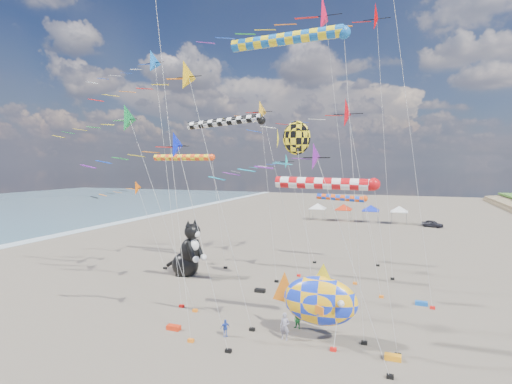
{
  "coord_description": "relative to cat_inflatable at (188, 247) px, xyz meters",
  "views": [
    {
      "loc": [
        9.31,
        -16.86,
        10.91
      ],
      "look_at": [
        -1.26,
        12.0,
        8.76
      ],
      "focal_mm": 28.0,
      "sensor_mm": 36.0,
      "label": 1
    }
  ],
  "objects": [
    {
      "name": "delta_kite_0",
      "position": [
        5.5,
        3.42,
        13.16
      ],
      "size": [
        11.9,
        2.29,
        17.39
      ],
      "color": "gold",
      "rests_on": "ground"
    },
    {
      "name": "delta_kite_1",
      "position": [
        14.9,
        -13.05,
        8.11
      ],
      "size": [
        9.03,
        1.59,
        12.12
      ],
      "color": "#70188A",
      "rests_on": "ground"
    },
    {
      "name": "delta_kite_2",
      "position": [
        -9.02,
        1.32,
        5.17
      ],
      "size": [
        10.52,
        1.71,
        9.2
      ],
      "color": "#FC6007",
      "rests_on": "ground"
    },
    {
      "name": "delta_kite_4",
      "position": [
        12.34,
        2.69,
        21.03
      ],
      "size": [
        14.81,
        3.24,
        25.66
      ],
      "color": "#EC0F3B",
      "rests_on": "ground"
    },
    {
      "name": "delta_kite_5",
      "position": [
        6.3,
        -10.02,
        13.68
      ],
      "size": [
        10.89,
        2.13,
        17.86
      ],
      "color": "#F0B013",
      "rests_on": "ground"
    },
    {
      "name": "delta_kite_6",
      "position": [
        0.74,
        -7.84,
        15.68
      ],
      "size": [
        8.31,
        1.83,
        19.76
      ],
      "color": "blue",
      "rests_on": "ground"
    },
    {
      "name": "delta_kite_7",
      "position": [
        14.97,
        -0.34,
        12.06
      ],
      "size": [
        11.01,
        2.62,
        16.41
      ],
      "color": "red",
      "rests_on": "ground"
    },
    {
      "name": "delta_kite_9",
      "position": [
        0.27,
        -8.31,
        11.38
      ],
      "size": [
        11.59,
        2.28,
        15.59
      ],
      "color": "#138B3D",
      "rests_on": "ground"
    },
    {
      "name": "delta_kite_10",
      "position": [
        6.15,
        9.12,
        8.12
      ],
      "size": [
        9.83,
        1.84,
        12.19
      ],
      "color": "#0FB5B6",
      "rests_on": "ground"
    },
    {
      "name": "delta_kite_11",
      "position": [
        5.7,
        -13.31,
        8.79
      ],
      "size": [
        9.57,
        1.63,
        12.82
      ],
      "color": "#0A1FDD",
      "rests_on": "ground"
    },
    {
      "name": "delta_kite_12",
      "position": [
        15.53,
        5.38,
        21.05
      ],
      "size": [
        12.36,
        2.66,
        25.44
      ],
      "color": "#E40001",
      "rests_on": "ground"
    },
    {
      "name": "windsock_0",
      "position": [
        3.9,
        0.83,
        12.03
      ],
      "size": [
        9.35,
        0.77,
        15.27
      ],
      "color": "black",
      "rests_on": "ground"
    },
    {
      "name": "windsock_1",
      "position": [
        15.53,
        -10.5,
        6.93
      ],
      "size": [
        7.38,
        0.72,
        10.14
      ],
      "color": "red",
      "rests_on": "ground"
    },
    {
      "name": "windsock_2",
      "position": [
        -2.17,
        3.64,
        8.77
      ],
      "size": [
        8.5,
        0.72,
        11.99
      ],
      "color": "#FF4715",
      "rests_on": "ground"
    },
    {
      "name": "windsock_3",
      "position": [
        13.57,
        10.11,
        4.39
      ],
      "size": [
        6.84,
        0.67,
        7.58
      ],
      "color": "#E94910",
      "rests_on": "ground"
    },
    {
      "name": "windsock_4",
      "position": [
        12.96,
        -9.54,
        15.74
      ],
      "size": [
        8.75,
        0.79,
        19.02
      ],
      "color": "blue",
      "rests_on": "ground"
    },
    {
      "name": "angelfish_kite",
      "position": [
        11.48,
        -3.3,
        10.07
      ],
      "size": [
        3.74,
        3.02,
        14.28
      ],
      "color": "yellow",
      "rests_on": "ground"
    },
    {
      "name": "cat_inflatable",
      "position": [
        0.0,
        0.0,
        0.0
      ],
      "size": [
        4.54,
        3.1,
        5.58
      ],
      "primitive_type": null,
      "rotation": [
        0.0,
        0.0,
        -0.27
      ],
      "color": "black",
      "rests_on": "ground"
    },
    {
      "name": "fish_inflatable",
      "position": [
        14.9,
        -10.05,
        -0.21
      ],
      "size": [
        6.2,
        3.22,
        4.92
      ],
      "color": "#1533D4",
      "rests_on": "ground"
    },
    {
      "name": "person_adult",
      "position": [
        12.87,
        -10.57,
        -1.94
      ],
      "size": [
        0.65,
        0.46,
        1.7
      ],
      "primitive_type": "imported",
      "rotation": [
        0.0,
        0.0,
        -0.08
      ],
      "color": "gray",
      "rests_on": "ground"
    },
    {
      "name": "child_green",
      "position": [
        13.22,
        -8.67,
        -2.2
      ],
      "size": [
        0.67,
        0.57,
        1.18
      ],
      "primitive_type": "imported",
      "rotation": [
        0.0,
        0.0,
        -0.24
      ],
      "color": "#1F8737",
      "rests_on": "ground"
    },
    {
      "name": "child_blue",
      "position": [
        9.2,
        -11.42,
        -2.24
      ],
      "size": [
        0.64,
        0.65,
        1.1
      ],
      "primitive_type": "imported",
      "rotation": [
        0.0,
        0.0,
        0.81
      ],
      "color": "#2948B6",
      "rests_on": "ground"
    },
    {
      "name": "kite_bag_0",
      "position": [
        8.35,
        -2.42,
        -2.64
      ],
      "size": [
        0.9,
        0.44,
        0.3
      ],
      "primitive_type": "cube",
      "color": "black",
      "rests_on": "ground"
    },
    {
      "name": "kite_bag_1",
      "position": [
        5.57,
        -11.65,
        -2.64
      ],
      "size": [
        0.9,
        0.44,
        0.3
      ],
      "primitive_type": "cube",
      "color": "red",
      "rests_on": "ground"
    },
    {
      "name": "kite_bag_2",
      "position": [
        21.14,
        -1.05,
        -2.64
      ],
      "size": [
        0.9,
        0.44,
        0.3
      ],
      "primitive_type": "cube",
      "color": "blue",
      "rests_on": "ground"
    },
    {
      "name": "kite_bag_3",
      "position": [
        19.25,
        -10.96,
        -2.64
      ],
      "size": [
        0.9,
        0.44,
        0.3
      ],
      "primitive_type": "cube",
      "color": "orange",
      "rests_on": "ground"
    },
    {
      "name": "tent_row",
      "position": [
        11.67,
        43.04,
        0.36
      ],
      "size": [
        19.2,
        4.2,
        3.8
      ],
      "color": "white",
      "rests_on": "ground"
    },
    {
      "name": "parked_car",
      "position": [
        24.63,
        41.04,
        -2.18
      ],
      "size": [
        3.83,
        2.72,
        1.21
      ],
      "primitive_type": "imported",
      "rotation": [
        0.0,
        0.0,
        1.16
      ],
      "color": "#26262D",
      "rests_on": "ground"
    }
  ]
}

